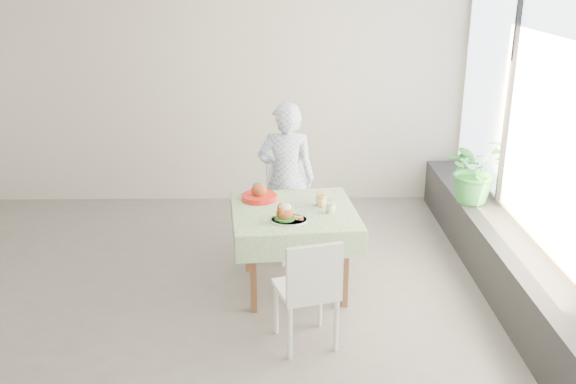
{
  "coord_description": "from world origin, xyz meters",
  "views": [
    {
      "loc": [
        0.82,
        -4.9,
        2.73
      ],
      "look_at": [
        0.9,
        0.24,
        0.89
      ],
      "focal_mm": 40.0,
      "sensor_mm": 36.0,
      "label": 1
    }
  ],
  "objects_px": {
    "diner": "(286,179)",
    "juice_cup_orange": "(321,199)",
    "chair_far": "(294,228)",
    "cafe_table": "(294,240)",
    "main_dish": "(287,215)",
    "chair_near": "(306,311)",
    "potted_plant": "(475,169)"
  },
  "relations": [
    {
      "from": "diner",
      "to": "cafe_table",
      "type": "bearing_deg",
      "value": 97.4
    },
    {
      "from": "cafe_table",
      "to": "main_dish",
      "type": "bearing_deg",
      "value": -104.09
    },
    {
      "from": "cafe_table",
      "to": "chair_near",
      "type": "bearing_deg",
      "value": -85.35
    },
    {
      "from": "chair_far",
      "to": "juice_cup_orange",
      "type": "distance_m",
      "value": 0.82
    },
    {
      "from": "chair_near",
      "to": "main_dish",
      "type": "height_order",
      "value": "main_dish"
    },
    {
      "from": "main_dish",
      "to": "potted_plant",
      "type": "xyz_separation_m",
      "value": [
        1.85,
        1.08,
        0.04
      ]
    },
    {
      "from": "cafe_table",
      "to": "juice_cup_orange",
      "type": "bearing_deg",
      "value": 20.65
    },
    {
      "from": "chair_near",
      "to": "potted_plant",
      "type": "xyz_separation_m",
      "value": [
        1.72,
        1.71,
        0.56
      ]
    },
    {
      "from": "juice_cup_orange",
      "to": "chair_far",
      "type": "bearing_deg",
      "value": 110.36
    },
    {
      "from": "cafe_table",
      "to": "chair_near",
      "type": "xyz_separation_m",
      "value": [
        0.07,
        -0.88,
        -0.19
      ]
    },
    {
      "from": "chair_far",
      "to": "main_dish",
      "type": "distance_m",
      "value": 1.07
    },
    {
      "from": "cafe_table",
      "to": "main_dish",
      "type": "distance_m",
      "value": 0.42
    },
    {
      "from": "diner",
      "to": "main_dish",
      "type": "distance_m",
      "value": 1.02
    },
    {
      "from": "main_dish",
      "to": "juice_cup_orange",
      "type": "relative_size",
      "value": 1.13
    },
    {
      "from": "chair_far",
      "to": "potted_plant",
      "type": "xyz_separation_m",
      "value": [
        1.77,
        0.14,
        0.55
      ]
    },
    {
      "from": "diner",
      "to": "main_dish",
      "type": "height_order",
      "value": "diner"
    },
    {
      "from": "chair_near",
      "to": "chair_far",
      "type": "bearing_deg",
      "value": 91.95
    },
    {
      "from": "chair_far",
      "to": "chair_near",
      "type": "distance_m",
      "value": 1.57
    },
    {
      "from": "chair_far",
      "to": "cafe_table",
      "type": "bearing_deg",
      "value": -91.54
    },
    {
      "from": "chair_far",
      "to": "potted_plant",
      "type": "relative_size",
      "value": 1.36
    },
    {
      "from": "cafe_table",
      "to": "main_dish",
      "type": "xyz_separation_m",
      "value": [
        -0.06,
        -0.25,
        0.33
      ]
    },
    {
      "from": "chair_far",
      "to": "main_dish",
      "type": "bearing_deg",
      "value": -95.01
    },
    {
      "from": "chair_near",
      "to": "juice_cup_orange",
      "type": "height_order",
      "value": "juice_cup_orange"
    },
    {
      "from": "chair_near",
      "to": "potted_plant",
      "type": "bearing_deg",
      "value": 44.96
    },
    {
      "from": "chair_far",
      "to": "juice_cup_orange",
      "type": "height_order",
      "value": "juice_cup_orange"
    },
    {
      "from": "juice_cup_orange",
      "to": "potted_plant",
      "type": "height_order",
      "value": "potted_plant"
    },
    {
      "from": "cafe_table",
      "to": "diner",
      "type": "height_order",
      "value": "diner"
    },
    {
      "from": "chair_near",
      "to": "diner",
      "type": "relative_size",
      "value": 0.58
    },
    {
      "from": "diner",
      "to": "juice_cup_orange",
      "type": "xyz_separation_m",
      "value": [
        0.29,
        -0.67,
        0.04
      ]
    },
    {
      "from": "cafe_table",
      "to": "chair_far",
      "type": "relative_size",
      "value": 1.25
    },
    {
      "from": "diner",
      "to": "potted_plant",
      "type": "distance_m",
      "value": 1.84
    },
    {
      "from": "chair_far",
      "to": "potted_plant",
      "type": "bearing_deg",
      "value": 4.67
    }
  ]
}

